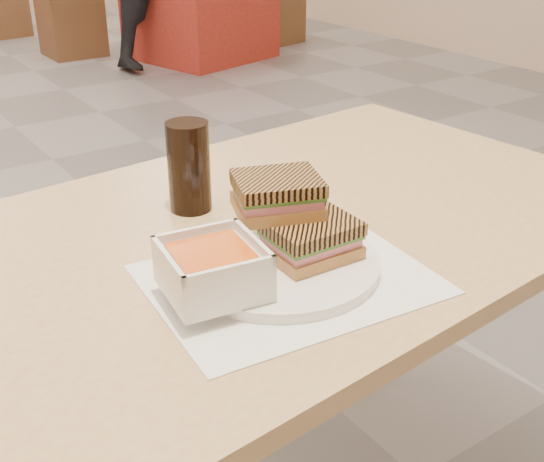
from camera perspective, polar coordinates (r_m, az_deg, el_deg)
main_table at (r=1.11m, az=-0.34°, el=-4.67°), size 1.26×0.80×0.75m
tray_liner at (r=0.91m, az=1.38°, el=-3.97°), size 0.38×0.31×0.00m
plate at (r=0.93m, az=0.50°, el=-2.67°), size 0.27×0.27×0.01m
soup_bowl at (r=0.84m, az=-4.87°, el=-3.26°), size 0.13×0.13×0.06m
panini_lower at (r=0.92m, az=3.20°, el=-0.59°), size 0.12×0.10×0.05m
panini_upper at (r=0.93m, az=0.45°, el=3.01°), size 0.14×0.13×0.05m
cola_glass at (r=1.09m, az=-6.81°, el=5.24°), size 0.07×0.07×0.14m
bg_table_1 at (r=5.59m, az=-5.95°, el=17.80°), size 1.05×1.05×0.77m
bg_chair_1l at (r=5.88m, az=-16.10°, el=15.92°), size 0.42×0.42×0.47m
bg_chair_1r at (r=6.18m, az=0.33°, el=17.06°), size 0.43×0.43×0.41m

